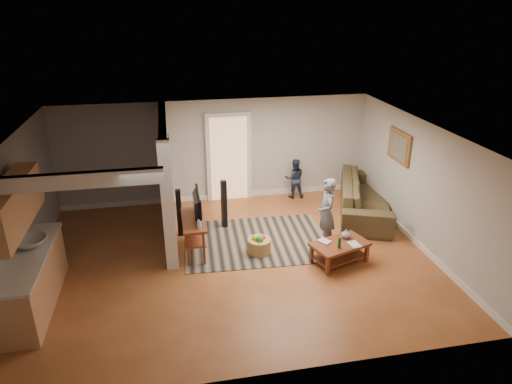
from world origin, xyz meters
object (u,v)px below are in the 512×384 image
tv_console (194,222)px  toy_basket (259,245)px  speaker_left (179,213)px  child (324,245)px  sofa (364,212)px  speaker_right (224,204)px  toddler (294,197)px  coffee_table (340,247)px

tv_console → toy_basket: (1.23, -0.28, -0.50)m
speaker_left → child: size_ratio=0.72×
child → toy_basket: bearing=-83.2°
sofa → speaker_left: size_ratio=2.67×
child → speaker_right: bearing=-118.1°
toy_basket → toddler: bearing=60.9°
speaker_left → toy_basket: bearing=-30.1°
speaker_left → child: bearing=-13.8°
speaker_left → child: (2.87, -0.99, -0.52)m
coffee_table → toddler: bearing=90.3°
coffee_table → child: (-0.06, 0.68, -0.32)m
sofa → tv_console: tv_console is taller
sofa → toy_basket: size_ratio=6.04×
speaker_left → speaker_right: 0.99m
speaker_left → toddler: speaker_left is taller
speaker_right → toddler: speaker_right is taller
tv_console → child: tv_console is taller
toddler → toy_basket: bearing=68.7°
tv_console → coffee_table: bearing=-18.5°
child → speaker_left: bearing=-105.1°
toy_basket → speaker_right: bearing=112.6°
child → toddler: (0.04, 2.49, 0.00)m
coffee_table → toy_basket: size_ratio=2.60×
speaker_left → tv_console: bearing=-66.2°
speaker_left → speaker_right: (0.97, 0.20, 0.03)m
sofa → speaker_right: size_ratio=2.54×
sofa → coffee_table: (-1.37, -1.98, 0.32)m
sofa → child: bearing=153.3°
sofa → speaker_left: bearing=115.1°
sofa → toddler: size_ratio=2.74×
speaker_right → child: speaker_right is taller
speaker_right → speaker_left: bearing=178.2°
sofa → child: child is taller
sofa → tv_console: size_ratio=2.39×
toddler → coffee_table: bearing=98.1°
speaker_right → toy_basket: speaker_right is taller
coffee_table → tv_console: (-2.67, 0.89, 0.34)m
toddler → speaker_right: bearing=41.5°
speaker_right → toy_basket: bearing=-80.9°
tv_console → toddler: tv_console is taller
coffee_table → toddler: 3.19m
toddler → sofa: bearing=147.0°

